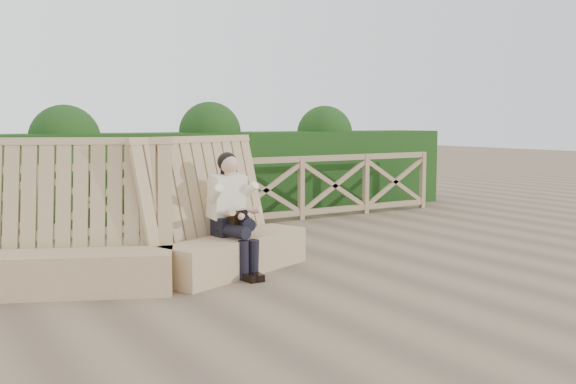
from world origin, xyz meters
TOP-DOWN VIEW (x-y plane):
  - ground at (0.00, 0.00)m, footprint 60.00×60.00m
  - bench at (-1.52, 0.73)m, footprint 3.73×1.48m
  - woman at (-0.67, 0.64)m, footprint 0.42×0.85m
  - guardrail at (0.00, 3.50)m, footprint 10.10×0.09m
  - hedge at (0.00, 4.70)m, footprint 12.00×1.20m

SIDE VIEW (x-z plane):
  - ground at x=0.00m, z-range 0.00..0.00m
  - bench at x=-1.52m, z-range -0.39..1.16m
  - guardrail at x=0.00m, z-range 0.00..1.10m
  - woman at x=-0.67m, z-range 0.04..1.39m
  - hedge at x=0.00m, z-range 0.00..1.50m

